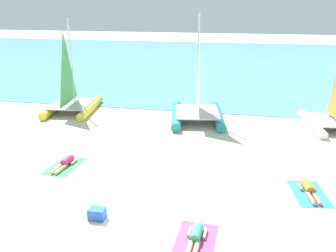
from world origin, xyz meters
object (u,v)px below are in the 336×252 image
Objects in this scene: sailboat_teal at (197,106)px; sunbather_middle at (196,237)px; sailboat_yellow at (72,99)px; towel_right at (309,194)px; towel_left at (65,166)px; sunbather_right at (309,189)px; cooler_box at (97,214)px; sunbather_left at (66,163)px; sailboat_white at (333,115)px; towel_middle at (195,242)px.

sunbather_middle is (1.30, -10.80, -0.73)m from sailboat_teal.
sailboat_yellow is 14.67m from towel_right.
sailboat_yellow reaches higher than towel_left.
sailboat_teal is at bearing 57.19° from towel_left.
sunbather_right is at bearing -65.74° from sailboat_teal.
sunbather_right is (3.53, 3.47, 0.00)m from sunbather_middle.
sailboat_teal is at bearing 80.10° from cooler_box.
sunbather_left is at bearing -73.81° from sailboat_yellow.
cooler_box is (-1.80, -10.31, -0.68)m from sailboat_teal.
sailboat_yellow is 1.09× the size of sailboat_white.
towel_middle is 5.01m from sunbather_right.
sailboat_white is 3.20× the size of sunbather_middle.
towel_left and towel_right have the same top height.
sunbather_right is (-2.26, -7.45, -0.61)m from sailboat_white.
towel_right is (12.49, -7.65, -0.81)m from sailboat_yellow.
towel_left is (-11.62, -7.14, -0.74)m from sailboat_white.
sunbather_left is (-11.62, -7.07, -0.61)m from sailboat_white.
cooler_box reaches higher than sunbather_middle.
sunbather_middle is 0.82× the size of towel_right.
towel_middle is 1.00× the size of towel_right.
sunbather_middle is at bearing -143.99° from sunbather_right.
towel_middle is (1.30, -10.86, -0.85)m from sailboat_teal.
sailboat_teal is 11.55× the size of cooler_box.
cooler_box is at bearing 169.84° from towel_middle.
towel_left is 3.80× the size of cooler_box.
sailboat_white is at bearing 31.57° from towel_left.
sunbather_left is 9.36m from sunbather_right.
sailboat_white is 7.88m from towel_right.
towel_left is 1.00× the size of towel_middle.
sailboat_teal is 10.97m from towel_middle.
towel_left is at bearing 146.49° from towel_middle.
sailboat_teal reaches higher than sunbather_right.
sailboat_teal is at bearing -9.24° from sailboat_yellow.
towel_right is (9.37, -0.38, 0.00)m from towel_left.
sailboat_yellow is 3.48× the size of sunbather_middle.
sunbather_left reaches higher than towel_middle.
cooler_box is (2.72, -3.30, 0.17)m from towel_left.
sailboat_yellow is 12.10m from cooler_box.
sailboat_yellow is 7.65m from sailboat_teal.
sailboat_yellow is at bearing 148.50° from towel_right.
sailboat_teal reaches higher than towel_middle.
sunbather_left reaches higher than towel_right.
sailboat_white is at bearing 64.66° from sunbather_middle.
towel_right is at bearing 44.41° from towel_middle.
towel_right is 0.14m from sunbather_right.
sunbather_left is 1.00× the size of sunbather_middle.
towel_right is at bearing -2.32° from towel_left.
sailboat_yellow is 2.87× the size of towel_middle.
cooler_box is at bearing -138.56° from sailboat_white.
sailboat_white is (14.74, -0.13, -0.07)m from sailboat_yellow.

